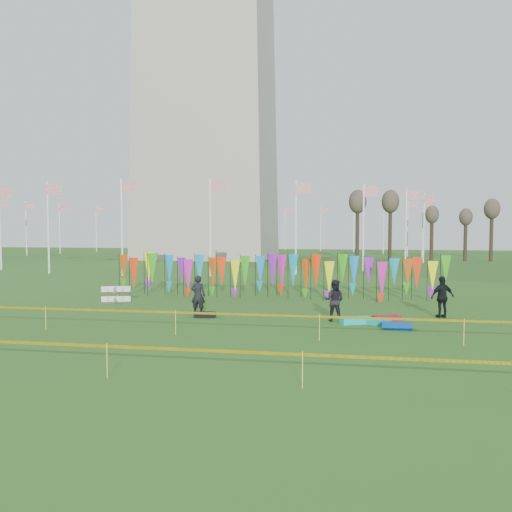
% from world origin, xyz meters
% --- Properties ---
extents(ground, '(160.00, 160.00, 0.00)m').
position_xyz_m(ground, '(0.00, 0.00, 0.00)').
color(ground, '#264F16').
rests_on(ground, ground).
extents(flagpole_ring, '(57.40, 56.16, 8.00)m').
position_xyz_m(flagpole_ring, '(-14.00, 48.00, 4.00)').
color(flagpole_ring, white).
rests_on(flagpole_ring, ground).
extents(banner_row, '(18.64, 0.64, 2.31)m').
position_xyz_m(banner_row, '(0.28, 8.75, 1.43)').
color(banner_row, black).
rests_on(banner_row, ground).
extents(caution_tape_near, '(26.00, 0.02, 0.90)m').
position_xyz_m(caution_tape_near, '(-0.22, -1.54, 0.78)').
color(caution_tape_near, yellow).
rests_on(caution_tape_near, ground).
extents(caution_tape_far, '(26.00, 0.02, 0.90)m').
position_xyz_m(caution_tape_far, '(-0.22, -6.84, 0.78)').
color(caution_tape_far, yellow).
rests_on(caution_tape_far, ground).
extents(box_kite, '(0.76, 0.76, 0.85)m').
position_xyz_m(box_kite, '(-7.81, 5.80, 0.42)').
color(box_kite, red).
rests_on(box_kite, ground).
extents(person_left, '(0.66, 0.49, 1.78)m').
position_xyz_m(person_left, '(-2.40, 2.65, 0.89)').
color(person_left, black).
rests_on(person_left, ground).
extents(person_mid, '(0.94, 0.71, 1.73)m').
position_xyz_m(person_mid, '(3.60, 2.20, 0.87)').
color(person_mid, black).
rests_on(person_mid, ground).
extents(person_right, '(1.20, 0.94, 1.80)m').
position_xyz_m(person_right, '(8.17, 3.81, 0.90)').
color(person_right, black).
rests_on(person_right, ground).
extents(kite_bag_turquoise, '(1.39, 1.01, 0.25)m').
position_xyz_m(kite_bag_turquoise, '(4.47, 1.81, 0.13)').
color(kite_bag_turquoise, '#0DCCD1').
rests_on(kite_bag_turquoise, ground).
extents(kite_bag_blue, '(1.14, 0.64, 0.23)m').
position_xyz_m(kite_bag_blue, '(5.98, 0.92, 0.12)').
color(kite_bag_blue, '#0A44A8').
rests_on(kite_bag_blue, ground).
extents(kite_bag_red, '(1.22, 0.92, 0.20)m').
position_xyz_m(kite_bag_red, '(5.75, 2.72, 0.10)').
color(kite_bag_red, '#AF0B31').
rests_on(kite_bag_red, ground).
extents(kite_bag_black, '(0.98, 0.66, 0.21)m').
position_xyz_m(kite_bag_black, '(-1.96, 2.21, 0.11)').
color(kite_bag_black, black).
rests_on(kite_bag_black, ground).
extents(kite_bag_teal, '(1.10, 0.76, 0.19)m').
position_xyz_m(kite_bag_teal, '(5.32, 1.72, 0.10)').
color(kite_bag_teal, '#0B9DA4').
rests_on(kite_bag_teal, ground).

